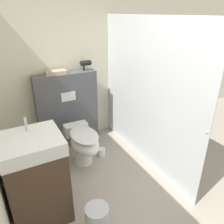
{
  "coord_description": "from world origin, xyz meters",
  "views": [
    {
      "loc": [
        -1.14,
        -1.04,
        2.02
      ],
      "look_at": [
        0.14,
        1.34,
        0.77
      ],
      "focal_mm": 35.0,
      "sensor_mm": 36.0,
      "label": 1
    }
  ],
  "objects_px": {
    "toilet": "(83,144)",
    "sink_vanity": "(37,178)",
    "hair_drier": "(86,63)",
    "waste_bin": "(97,219)"
  },
  "relations": [
    {
      "from": "toilet",
      "to": "hair_drier",
      "type": "height_order",
      "value": "hair_drier"
    },
    {
      "from": "toilet",
      "to": "sink_vanity",
      "type": "height_order",
      "value": "sink_vanity"
    },
    {
      "from": "toilet",
      "to": "sink_vanity",
      "type": "xyz_separation_m",
      "value": [
        -0.72,
        -0.6,
        0.15
      ]
    },
    {
      "from": "toilet",
      "to": "waste_bin",
      "type": "distance_m",
      "value": 1.12
    },
    {
      "from": "hair_drier",
      "to": "waste_bin",
      "type": "bearing_deg",
      "value": -110.49
    },
    {
      "from": "hair_drier",
      "to": "waste_bin",
      "type": "relative_size",
      "value": 0.63
    },
    {
      "from": "toilet",
      "to": "hair_drier",
      "type": "relative_size",
      "value": 3.64
    },
    {
      "from": "sink_vanity",
      "to": "waste_bin",
      "type": "xyz_separation_m",
      "value": [
        0.44,
        -0.47,
        -0.34
      ]
    },
    {
      "from": "sink_vanity",
      "to": "toilet",
      "type": "bearing_deg",
      "value": 39.75
    },
    {
      "from": "toilet",
      "to": "hair_drier",
      "type": "xyz_separation_m",
      "value": [
        0.37,
        0.68,
        0.96
      ]
    }
  ]
}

